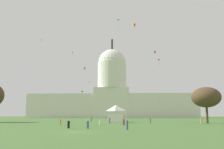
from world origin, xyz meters
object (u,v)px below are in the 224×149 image
object	(u,v)px
person_olive_front_left	(91,120)
kite_lime_mid	(89,82)
person_olive_near_tree_east	(150,121)
person_white_deep_crowd	(100,122)
event_tent	(116,114)
person_denim_edge_west	(127,125)
person_purple_front_center	(110,121)
person_tan_back_right	(201,121)
kite_white_high	(41,41)
person_maroon_mid_right	(124,122)
tree_east_mid	(206,97)
person_denim_mid_left	(88,125)
kite_green_mid	(82,91)
kite_gold_high	(72,52)
kite_violet_mid	(159,60)
kite_cyan_high	(118,20)
kite_blue_low	(159,96)
kite_orange_high	(134,25)
capitol_building	(112,95)
person_black_lawn_far_left	(69,124)
kite_pink_mid	(84,68)
kite_red_high	(155,52)
person_orange_aisle_center	(60,122)

from	to	relation	value
person_olive_front_left	kite_lime_mid	bearing A→B (deg)	82.46
person_olive_near_tree_east	person_white_deep_crowd	bearing A→B (deg)	-5.48
event_tent	person_denim_edge_west	bearing A→B (deg)	-81.64
person_purple_front_center	person_tan_back_right	xyz separation A→B (m)	(25.86, -2.37, -0.05)
kite_white_high	person_maroon_mid_right	bearing A→B (deg)	-106.39
person_white_deep_crowd	person_maroon_mid_right	size ratio (longest dim) A/B	0.94
tree_east_mid	person_denim_mid_left	distance (m)	44.45
person_white_deep_crowd	kite_green_mid	size ratio (longest dim) A/B	0.45
kite_gold_high	event_tent	bearing A→B (deg)	96.10
person_white_deep_crowd	kite_white_high	xyz separation A→B (m)	(-33.90, 50.61, 36.62)
kite_violet_mid	kite_lime_mid	bearing A→B (deg)	3.18
event_tent	kite_cyan_high	bearing A→B (deg)	94.36
event_tent	kite_green_mid	size ratio (longest dim) A/B	1.71
event_tent	person_maroon_mid_right	size ratio (longest dim) A/B	3.59
person_white_deep_crowd	kite_white_high	size ratio (longest dim) A/B	0.39
kite_blue_low	kite_lime_mid	distance (m)	51.36
person_tan_back_right	kite_white_high	size ratio (longest dim) A/B	0.44
person_purple_front_center	kite_gold_high	xyz separation A→B (m)	(-29.92, 81.95, 41.46)
event_tent	person_denim_edge_west	distance (m)	43.40
person_denim_mid_left	person_olive_front_left	distance (m)	47.79
person_olive_front_left	kite_orange_high	distance (m)	49.05
capitol_building	person_black_lawn_far_left	world-z (taller)	capitol_building
kite_cyan_high	person_olive_near_tree_east	bearing A→B (deg)	-33.29
kite_pink_mid	person_white_deep_crowd	bearing A→B (deg)	53.94
kite_red_high	person_denim_edge_west	bearing A→B (deg)	-39.06
event_tent	person_white_deep_crowd	bearing A→B (deg)	-94.62
person_white_deep_crowd	kite_gold_high	world-z (taller)	kite_gold_high
kite_violet_mid	kite_blue_low	world-z (taller)	kite_violet_mid
event_tent	person_olive_front_left	xyz separation A→B (m)	(-9.44, 7.59, -2.23)
person_white_deep_crowd	person_denim_edge_west	bearing A→B (deg)	-74.22
person_tan_back_right	kite_blue_low	size ratio (longest dim) A/B	0.44
person_tan_back_right	person_denim_edge_west	world-z (taller)	person_tan_back_right
event_tent	person_black_lawn_far_left	world-z (taller)	event_tent
capitol_building	person_orange_aisle_center	distance (m)	156.75
capitol_building	person_tan_back_right	size ratio (longest dim) A/B	83.95
person_maroon_mid_right	kite_violet_mid	xyz separation A→B (m)	(16.61, 63.37, 28.97)
person_olive_front_left	kite_red_high	size ratio (longest dim) A/B	1.04
person_denim_mid_left	person_maroon_mid_right	world-z (taller)	person_maroon_mid_right
kite_red_high	kite_pink_mid	bearing A→B (deg)	-87.01
person_purple_front_center	person_denim_mid_left	bearing A→B (deg)	3.16
person_tan_back_right	kite_green_mid	bearing A→B (deg)	39.51
person_white_deep_crowd	kite_red_high	xyz separation A→B (m)	(22.17, 72.74, 35.90)
tree_east_mid	person_black_lawn_far_left	bearing A→B (deg)	-138.66
kite_orange_high	kite_cyan_high	bearing A→B (deg)	7.44
tree_east_mid	person_white_deep_crowd	size ratio (longest dim) A/B	7.12
tree_east_mid	kite_cyan_high	distance (m)	66.18
tree_east_mid	kite_pink_mid	bearing A→B (deg)	139.93
person_denim_mid_left	kite_lime_mid	size ratio (longest dim) A/B	1.36
kite_cyan_high	kite_green_mid	xyz separation A→B (m)	(-28.58, 62.87, -29.78)
person_tan_back_right	kite_violet_mid	distance (m)	59.64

